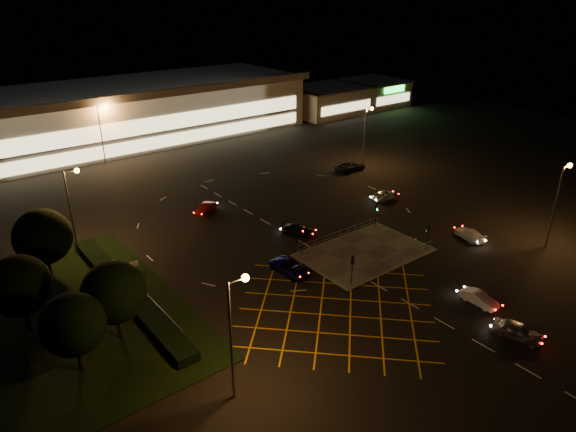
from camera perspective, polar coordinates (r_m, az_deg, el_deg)
ground at (r=59.67m, az=5.76°, el=-3.95°), size 180.00×180.00×0.00m
pedestrian_island at (r=59.68m, az=8.48°, el=-4.03°), size 14.00×9.00×0.12m
grass_verge at (r=52.59m, az=-22.49°, el=-10.02°), size 18.00×30.00×0.08m
hedge at (r=53.42m, az=-17.45°, el=-8.05°), size 2.00×26.00×1.00m
supermarket at (r=108.63m, az=-17.49°, el=10.99°), size 72.00×26.50×10.50m
retail_unit_a at (r=126.02m, az=4.27°, el=12.72°), size 18.80×14.80×6.35m
retail_unit_b at (r=137.06m, az=9.41°, el=13.40°), size 14.80×14.80×6.35m
streetlight_sw at (r=36.75m, az=-5.87°, el=-11.60°), size 1.78×0.56×10.03m
streetlight_se at (r=65.59m, az=27.93°, el=2.18°), size 1.78×0.56×10.03m
streetlight_nw at (r=61.12m, az=-22.80°, el=1.67°), size 1.78×0.56×10.03m
streetlight_ne at (r=86.85m, az=8.72°, el=9.58°), size 1.78×0.56×10.03m
streetlight_far_left at (r=92.44m, az=-19.89°, el=9.31°), size 1.78×0.56×10.03m
streetlight_far_right at (r=112.59m, az=-0.36°, el=13.16°), size 1.78×0.56×10.03m
signal_sw at (r=52.33m, az=7.16°, el=-5.35°), size 0.28×0.30×3.15m
signal_se at (r=60.60m, az=15.29°, el=-1.77°), size 0.28×0.30×3.15m
signal_nw at (r=57.52m, az=1.59°, el=-2.30°), size 0.28×0.30×3.15m
signal_ne at (r=65.13m, az=9.78°, el=0.62°), size 0.28×0.30×3.15m
tree_a at (r=43.33m, az=-22.80°, el=-11.06°), size 5.04×5.04×6.86m
tree_b at (r=49.75m, az=-27.72°, el=-6.87°), size 5.40×5.40×7.35m
tree_c at (r=57.26m, az=-25.60°, el=-2.09°), size 5.76×5.76×7.84m
tree_e at (r=45.62m, az=-18.79°, el=-8.05°), size 5.40×5.40×7.35m
car_near_silver at (r=49.68m, az=24.16°, el=-11.54°), size 2.74×4.53×1.44m
car_queue_white at (r=53.10m, az=20.47°, el=-8.58°), size 1.33×3.73×1.22m
car_left_blue at (r=54.73m, az=0.31°, el=-5.74°), size 2.64×5.15×1.39m
car_far_dkgrey at (r=63.16m, az=1.15°, el=-1.54°), size 3.62×4.51×1.22m
car_right_silver at (r=74.71m, az=10.69°, el=2.29°), size 4.31×2.16×1.41m
car_circ_red at (r=70.17m, az=-9.12°, el=0.87°), size 3.89×3.03×1.24m
car_east_grey at (r=85.93m, az=6.96°, el=5.48°), size 5.46×2.55×1.51m
car_approach_white at (r=65.80m, az=19.53°, el=-1.91°), size 2.90×4.63×1.25m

